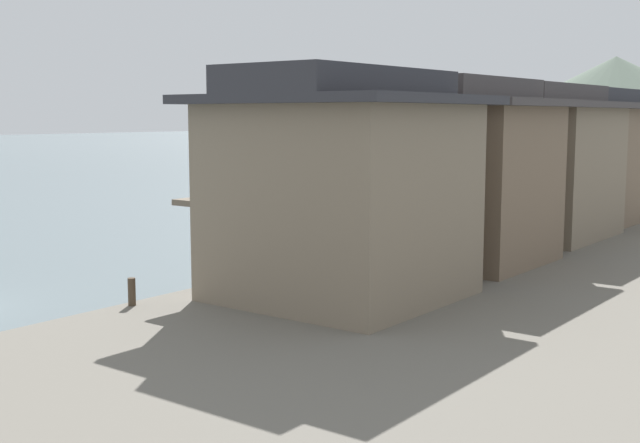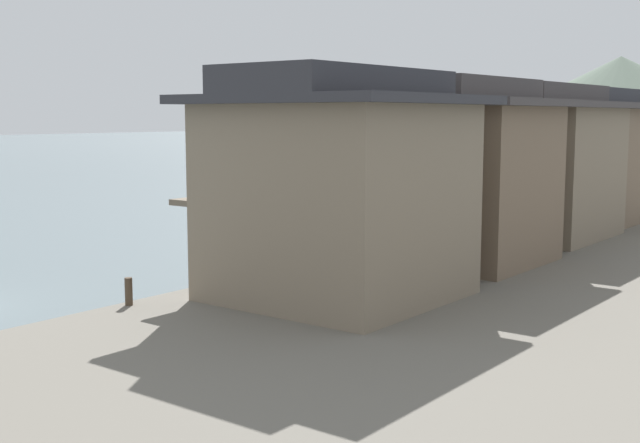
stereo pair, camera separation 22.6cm
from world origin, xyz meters
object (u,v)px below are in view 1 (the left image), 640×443
object	(u,v)px
house_waterfront_tall	(538,163)
mooring_post_dock_near	(132,292)
boat_moored_nearest	(629,188)
house_waterfront_nearest	(341,187)
boat_moored_far	(582,198)
mooring_post_dock_mid	(327,249)
boat_moored_second	(393,241)
house_waterfront_narrow	(593,156)
house_waterfront_second	(459,172)
mooring_post_dock_far	(481,216)
boat_moored_third	(327,265)

from	to	relation	value
house_waterfront_tall	mooring_post_dock_near	distance (m)	18.75
boat_moored_nearest	house_waterfront_nearest	xyz separation A→B (m)	(6.10, -46.12, 3.57)
boat_moored_far	mooring_post_dock_near	size ratio (longest dim) A/B	6.13
mooring_post_dock_mid	boat_moored_second	bearing A→B (deg)	106.49
house_waterfront_narrow	mooring_post_dock_near	distance (m)	25.51
boat_moored_nearest	house_waterfront_nearest	world-z (taller)	house_waterfront_nearest
boat_moored_second	boat_moored_far	distance (m)	24.37
house_waterfront_second	mooring_post_dock_near	bearing A→B (deg)	-107.69
boat_moored_far	house_waterfront_nearest	world-z (taller)	house_waterfront_nearest
house_waterfront_narrow	mooring_post_dock_far	world-z (taller)	house_waterfront_narrow
house_waterfront_nearest	house_waterfront_narrow	distance (m)	21.00
mooring_post_dock_far	boat_moored_second	bearing A→B (deg)	-122.55
house_waterfront_second	mooring_post_dock_mid	distance (m)	5.18
boat_moored_second	house_waterfront_narrow	xyz separation A→B (m)	(5.62, 8.70, 3.55)
boat_moored_third	house_waterfront_narrow	distance (m)	15.79
mooring_post_dock_far	boat_moored_nearest	bearing A→B (deg)	94.60
boat_moored_third	mooring_post_dock_mid	bearing A→B (deg)	-53.56
mooring_post_dock_far	house_waterfront_tall	bearing A→B (deg)	-29.46
boat_moored_far	boat_moored_second	bearing A→B (deg)	-89.14
boat_moored_far	house_waterfront_second	world-z (taller)	house_waterfront_second
house_waterfront_narrow	boat_moored_far	bearing A→B (deg)	110.92
house_waterfront_nearest	mooring_post_dock_mid	size ratio (longest dim) A/B	8.89
house_waterfront_nearest	boat_moored_second	bearing A→B (deg)	116.19
boat_moored_second	mooring_post_dock_far	bearing A→B (deg)	57.45
boat_moored_nearest	mooring_post_dock_near	bearing A→B (deg)	-87.24
house_waterfront_narrow	house_waterfront_nearest	bearing A→B (deg)	-88.83
house_waterfront_narrow	mooring_post_dock_near	size ratio (longest dim) A/B	10.24
mooring_post_dock_far	mooring_post_dock_mid	bearing A→B (deg)	-90.00
boat_moored_second	mooring_post_dock_mid	distance (m)	8.41
boat_moored_nearest	mooring_post_dock_far	bearing A→B (deg)	-85.40
house_waterfront_second	mooring_post_dock_near	distance (m)	12.00
boat_moored_second	mooring_post_dock_near	distance (m)	16.66
boat_moored_third	house_waterfront_nearest	world-z (taller)	house_waterfront_nearest
boat_moored_third	house_waterfront_tall	world-z (taller)	house_waterfront_tall
boat_moored_nearest	boat_moored_third	xyz separation A→B (m)	(0.85, -39.71, -0.08)
boat_moored_second	house_waterfront_narrow	size ratio (longest dim) A/B	0.63
boat_moored_nearest	mooring_post_dock_mid	xyz separation A→B (m)	(2.42, -41.84, 0.95)
boat_moored_third	boat_moored_far	distance (m)	30.28
boat_moored_far	house_waterfront_tall	size ratio (longest dim) A/B	0.64
boat_moored_nearest	mooring_post_dock_far	size ratio (longest dim) A/B	7.81
boat_moored_second	house_waterfront_narrow	bearing A→B (deg)	57.14
house_waterfront_second	mooring_post_dock_mid	bearing A→B (deg)	-142.75
boat_moored_third	house_waterfront_second	world-z (taller)	house_waterfront_second
house_waterfront_nearest	mooring_post_dock_near	size ratio (longest dim) A/B	9.39
mooring_post_dock_near	mooring_post_dock_mid	xyz separation A→B (m)	(0.00, 8.45, 0.02)
house_waterfront_second	boat_moored_far	bearing A→B (deg)	101.98
boat_moored_far	house_waterfront_narrow	xyz separation A→B (m)	(5.99, -15.67, 3.60)
boat_moored_far	mooring_post_dock_far	bearing A→B (deg)	-82.44
boat_moored_third	mooring_post_dock_mid	world-z (taller)	mooring_post_dock_mid
boat_moored_second	boat_moored_third	world-z (taller)	boat_moored_second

